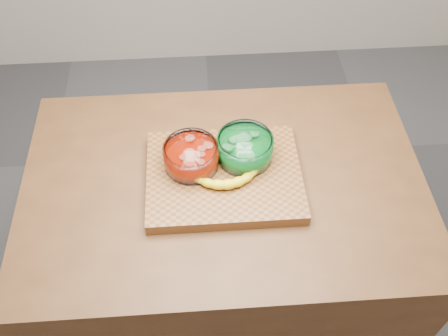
{
  "coord_description": "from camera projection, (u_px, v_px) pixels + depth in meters",
  "views": [
    {
      "loc": [
        -0.06,
        -0.91,
        2.07
      ],
      "look_at": [
        0.0,
        0.0,
        0.96
      ],
      "focal_mm": 40.0,
      "sensor_mm": 36.0,
      "label": 1
    }
  ],
  "objects": [
    {
      "name": "bowl_red",
      "position": [
        191.0,
        157.0,
        1.44
      ],
      "size": [
        0.16,
        0.16,
        0.07
      ],
      "color": "white",
      "rests_on": "cutting_board"
    },
    {
      "name": "cutting_board",
      "position": [
        224.0,
        177.0,
        1.46
      ],
      "size": [
        0.45,
        0.35,
        0.04
      ],
      "primitive_type": "cube",
      "color": "brown",
      "rests_on": "counter"
    },
    {
      "name": "counter",
      "position": [
        224.0,
        256.0,
        1.83
      ],
      "size": [
        1.2,
        0.8,
        0.9
      ],
      "primitive_type": "cube",
      "color": "#513018",
      "rests_on": "ground"
    },
    {
      "name": "ground",
      "position": [
        224.0,
        307.0,
        2.18
      ],
      "size": [
        3.5,
        3.5,
        0.0
      ],
      "primitive_type": "plane",
      "color": "#4F4F53",
      "rests_on": "ground"
    },
    {
      "name": "bowl_green",
      "position": [
        245.0,
        148.0,
        1.46
      ],
      "size": [
        0.16,
        0.16,
        0.08
      ],
      "color": "white",
      "rests_on": "cutting_board"
    },
    {
      "name": "banana",
      "position": [
        226.0,
        176.0,
        1.42
      ],
      "size": [
        0.25,
        0.12,
        0.03
      ],
      "primitive_type": null,
      "color": "yellow",
      "rests_on": "cutting_board"
    }
  ]
}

